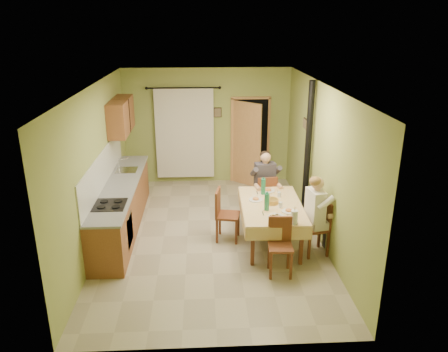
{
  "coord_description": "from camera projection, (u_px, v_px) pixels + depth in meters",
  "views": [
    {
      "loc": [
        -0.15,
        -7.4,
        3.83
      ],
      "look_at": [
        0.25,
        0.1,
        1.15
      ],
      "focal_mm": 35.0,
      "sensor_mm": 36.0,
      "label": 1
    }
  ],
  "objects": [
    {
      "name": "picture_back",
      "position": [
        218.0,
        112.0,
        10.47
      ],
      "size": [
        0.19,
        0.03,
        0.23
      ],
      "primitive_type": "cube",
      "color": "black",
      "rests_on": "room_shell"
    },
    {
      "name": "floor",
      "position": [
        211.0,
        235.0,
        8.25
      ],
      "size": [
        4.0,
        6.0,
        0.01
      ],
      "primitive_type": "cube",
      "color": "tan",
      "rests_on": "ground"
    },
    {
      "name": "curtain",
      "position": [
        185.0,
        133.0,
        10.53
      ],
      "size": [
        1.7,
        0.07,
        2.22
      ],
      "color": "black",
      "rests_on": "ground"
    },
    {
      "name": "dining_table",
      "position": [
        271.0,
        224.0,
        7.86
      ],
      "size": [
        1.11,
        1.82,
        0.76
      ],
      "rotation": [
        0.0,
        0.0,
        -0.02
      ],
      "color": "#DBB578",
      "rests_on": "ground"
    },
    {
      "name": "man_far",
      "position": [
        265.0,
        178.0,
        8.67
      ],
      "size": [
        0.62,
        0.51,
        1.39
      ],
      "rotation": [
        0.0,
        0.0,
        0.14
      ],
      "color": "#38333D",
      "rests_on": "chair_far"
    },
    {
      "name": "upper_cabinets",
      "position": [
        121.0,
        116.0,
        9.1
      ],
      "size": [
        0.35,
        1.4,
        0.7
      ],
      "primitive_type": "cube",
      "color": "brown",
      "rests_on": "room_shell"
    },
    {
      "name": "man_right",
      "position": [
        317.0,
        207.0,
        7.33
      ],
      "size": [
        0.53,
        0.63,
        1.39
      ],
      "rotation": [
        0.0,
        0.0,
        1.76
      ],
      "color": "white",
      "rests_on": "chair_right"
    },
    {
      "name": "room_shell",
      "position": [
        210.0,
        142.0,
        7.64
      ],
      "size": [
        4.04,
        6.04,
        2.82
      ],
      "color": "#96A253",
      "rests_on": "ground"
    },
    {
      "name": "stove_flue",
      "position": [
        306.0,
        172.0,
        8.57
      ],
      "size": [
        0.24,
        0.24,
        2.8
      ],
      "color": "black",
      "rests_on": "ground"
    },
    {
      "name": "chair_near",
      "position": [
        280.0,
        257.0,
        6.92
      ],
      "size": [
        0.4,
        0.4,
        0.93
      ],
      "rotation": [
        0.0,
        0.0,
        3.08
      ],
      "color": "brown",
      "rests_on": "ground"
    },
    {
      "name": "picture_right",
      "position": [
        306.0,
        124.0,
        8.86
      ],
      "size": [
        0.03,
        0.31,
        0.21
      ],
      "primitive_type": "cube",
      "color": "brown",
      "rests_on": "room_shell"
    },
    {
      "name": "chair_left",
      "position": [
        227.0,
        225.0,
        8.02
      ],
      "size": [
        0.48,
        0.48,
        0.97
      ],
      "rotation": [
        0.0,
        0.0,
        -1.77
      ],
      "color": "brown",
      "rests_on": "ground"
    },
    {
      "name": "chair_right",
      "position": [
        315.0,
        238.0,
        7.54
      ],
      "size": [
        0.47,
        0.47,
        0.96
      ],
      "rotation": [
        0.0,
        0.0,
        1.76
      ],
      "color": "brown",
      "rests_on": "ground"
    },
    {
      "name": "tableware",
      "position": [
        274.0,
        203.0,
        7.6
      ],
      "size": [
        0.75,
        1.61,
        0.33
      ],
      "color": "white",
      "rests_on": "dining_table"
    },
    {
      "name": "chair_far",
      "position": [
        265.0,
        205.0,
        8.86
      ],
      "size": [
        0.44,
        0.44,
        0.95
      ],
      "rotation": [
        0.0,
        0.0,
        0.14
      ],
      "color": "brown",
      "rests_on": "ground"
    },
    {
      "name": "doorway",
      "position": [
        248.0,
        142.0,
        10.61
      ],
      "size": [
        0.96,
        0.62,
        2.15
      ],
      "color": "black",
      "rests_on": "ground"
    },
    {
      "name": "kitchen_run",
      "position": [
        122.0,
        205.0,
        8.38
      ],
      "size": [
        0.64,
        3.64,
        1.56
      ],
      "color": "brown",
      "rests_on": "ground"
    }
  ]
}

